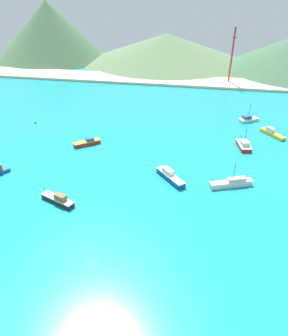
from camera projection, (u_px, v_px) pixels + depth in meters
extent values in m
cube|color=teal|center=(128.00, 173.00, 85.07)|extent=(260.00, 280.00, 0.50)
cube|color=#14478C|center=(170.00, 178.00, 81.39)|extent=(8.29, 8.87, 1.25)
cube|color=white|center=(171.00, 175.00, 81.02)|extent=(8.46, 9.05, 0.20)
cube|color=silver|center=(168.00, 171.00, 81.59)|extent=(3.53, 3.67, 1.20)
cylinder|color=#4C3823|center=(181.00, 181.00, 77.31)|extent=(0.57, 0.61, 1.69)
cube|color=red|center=(244.00, 146.00, 97.39)|extent=(4.44, 7.73, 1.13)
cube|color=white|center=(244.00, 144.00, 97.06)|extent=(4.53, 7.88, 0.20)
cube|color=beige|center=(245.00, 143.00, 95.89)|extent=(2.82, 3.18, 1.29)
cylinder|color=#4C3823|center=(241.00, 138.00, 99.53)|extent=(0.24, 0.66, 1.52)
cylinder|color=#4C3823|center=(246.00, 135.00, 95.05)|extent=(0.12, 0.12, 3.94)
cube|color=#232328|center=(58.00, 200.00, 72.99)|extent=(8.91, 5.06, 1.07)
cube|color=white|center=(57.00, 198.00, 72.67)|extent=(9.09, 5.16, 0.20)
cube|color=brown|center=(60.00, 197.00, 71.78)|extent=(3.26, 2.43, 1.29)
cylinder|color=#4C3823|center=(45.00, 191.00, 74.19)|extent=(0.63, 0.34, 1.45)
cube|color=gold|center=(272.00, 134.00, 105.24)|extent=(7.35, 8.70, 0.87)
cube|color=gold|center=(273.00, 133.00, 104.97)|extent=(7.50, 8.87, 0.20)
cube|color=silver|center=(271.00, 129.00, 105.48)|extent=(2.85, 3.07, 1.36)
cylinder|color=#4C3823|center=(283.00, 136.00, 101.44)|extent=(0.42, 0.49, 1.18)
cube|color=silver|center=(249.00, 120.00, 116.27)|extent=(7.59, 5.96, 0.91)
cube|color=white|center=(249.00, 119.00, 115.98)|extent=(7.74, 6.08, 0.20)
cube|color=#28568C|center=(247.00, 117.00, 115.37)|extent=(3.67, 3.27, 1.17)
cylinder|color=#4C3823|center=(257.00, 116.00, 116.67)|extent=(0.53, 0.38, 1.24)
cylinder|color=#4C3823|center=(250.00, 110.00, 114.16)|extent=(0.12, 0.12, 4.32)
cube|color=red|center=(87.00, 143.00, 99.17)|extent=(7.88, 6.92, 1.09)
cube|color=gold|center=(87.00, 141.00, 98.84)|extent=(8.04, 7.06, 0.20)
cube|color=#28568C|center=(90.00, 139.00, 98.99)|extent=(2.97, 2.84, 0.86)
cylinder|color=#4C3823|center=(75.00, 142.00, 97.01)|extent=(0.57, 0.49, 1.47)
cube|color=silver|center=(231.00, 184.00, 78.85)|extent=(10.79, 5.80, 1.22)
cube|color=white|center=(231.00, 182.00, 78.49)|extent=(11.01, 5.91, 0.20)
cube|color=beige|center=(237.00, 179.00, 78.44)|extent=(4.85, 3.06, 0.86)
cylinder|color=#4C3823|center=(213.00, 181.00, 77.33)|extent=(0.69, 0.37, 1.65)
cylinder|color=#4C3823|center=(235.00, 171.00, 76.99)|extent=(0.13, 0.13, 4.27)
sphere|color=#232328|center=(35.00, 123.00, 114.76)|extent=(0.68, 0.68, 0.68)
cube|color=beige|center=(170.00, 80.00, 163.24)|extent=(247.00, 18.77, 1.20)
cone|color=#476B47|center=(49.00, 31.00, 203.48)|extent=(72.42, 72.42, 35.59)
cone|color=#56704C|center=(166.00, 48.00, 199.59)|extent=(105.93, 105.93, 17.39)
cylinder|color=#B7332D|center=(232.00, 56.00, 153.22)|extent=(0.90, 0.90, 26.79)
cylinder|color=#B7332D|center=(234.00, 38.00, 148.88)|extent=(2.68, 0.45, 0.45)
cylinder|color=#B7332D|center=(233.00, 49.00, 151.59)|extent=(0.45, 2.14, 0.45)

